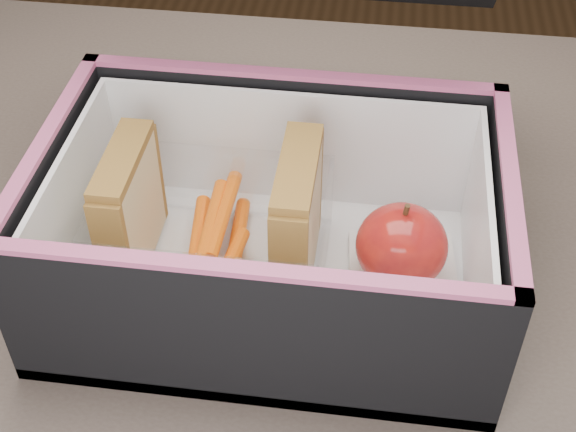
% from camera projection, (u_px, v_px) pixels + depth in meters
% --- Properties ---
extents(kitchen_table, '(1.20, 0.80, 0.75)m').
position_uv_depth(kitchen_table, '(371.00, 363.00, 0.66)').
color(kitchen_table, brown).
rests_on(kitchen_table, ground).
extents(lunch_bag, '(0.32, 0.35, 0.28)m').
position_uv_depth(lunch_bag, '(273.00, 214.00, 0.56)').
color(lunch_bag, black).
rests_on(lunch_bag, kitchen_table).
extents(plastic_tub, '(0.16, 0.12, 0.07)m').
position_uv_depth(plastic_tub, '(214.00, 232.00, 0.58)').
color(plastic_tub, white).
rests_on(plastic_tub, lunch_bag).
extents(sandwich_left, '(0.02, 0.09, 0.10)m').
position_uv_depth(sandwich_left, '(130.00, 207.00, 0.57)').
color(sandwich_left, beige).
rests_on(sandwich_left, plastic_tub).
extents(sandwich_right, '(0.03, 0.09, 0.10)m').
position_uv_depth(sandwich_right, '(297.00, 220.00, 0.56)').
color(sandwich_right, beige).
rests_on(sandwich_right, plastic_tub).
extents(carrot_sticks, '(0.05, 0.14, 0.03)m').
position_uv_depth(carrot_sticks, '(216.00, 242.00, 0.59)').
color(carrot_sticks, '#F84703').
rests_on(carrot_sticks, plastic_tub).
extents(paper_napkin, '(0.08, 0.09, 0.01)m').
position_uv_depth(paper_napkin, '(402.00, 274.00, 0.59)').
color(paper_napkin, white).
rests_on(paper_napkin, lunch_bag).
extents(red_apple, '(0.08, 0.08, 0.07)m').
position_uv_depth(red_apple, '(402.00, 246.00, 0.56)').
color(red_apple, maroon).
rests_on(red_apple, paper_napkin).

